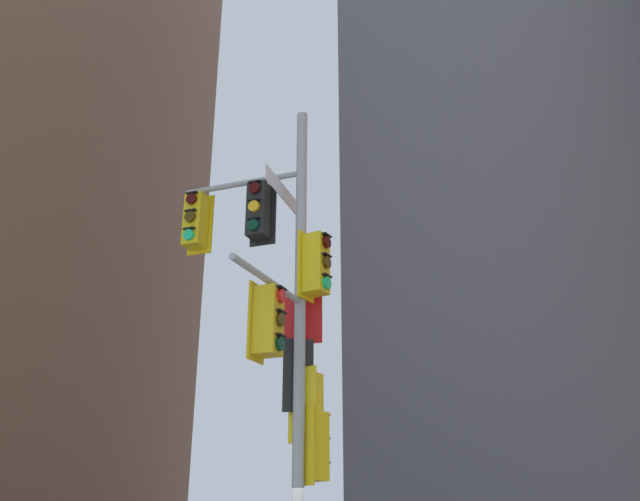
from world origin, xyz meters
The scene contains 2 objects.
building_mid_block centered at (2.28, 24.81, 17.49)m, with size 14.36×14.36×34.99m, color slate.
signal_pole_assembly centered at (-0.29, -0.05, 4.96)m, with size 2.82×2.95×8.85m.
Camera 1 is at (3.72, -9.53, 2.09)m, focal length 37.48 mm.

